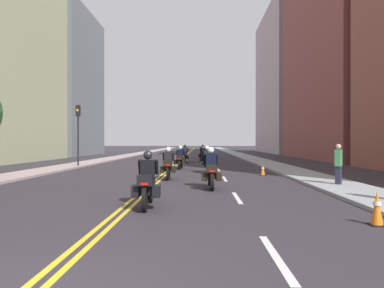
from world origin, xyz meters
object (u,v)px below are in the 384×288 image
object	(u,v)px
motorcycle_3	(207,162)
motorcycle_4	(180,160)
motorcycle_0	(147,184)
motorcycle_5	(204,157)
motorcycle_6	(185,155)
traffic_cone_0	(377,208)
traffic_cone_1	(263,170)
motorcycle_7	(203,154)
traffic_light_near	(78,124)
motorcycle_1	(211,172)
pedestrian_0	(338,165)
motorcycle_2	(168,166)

from	to	relation	value
motorcycle_3	motorcycle_4	xyz separation A→B (m)	(-1.80, 3.15, -0.04)
motorcycle_0	motorcycle_5	distance (m)	18.65
motorcycle_0	motorcycle_6	size ratio (longest dim) A/B	0.95
motorcycle_5	traffic_cone_0	size ratio (longest dim) A/B	2.76
motorcycle_4	motorcycle_6	world-z (taller)	motorcycle_6
motorcycle_5	motorcycle_4	bearing A→B (deg)	-113.99
motorcycle_5	traffic_cone_1	bearing A→B (deg)	-71.84
motorcycle_6	traffic_cone_0	xyz separation A→B (m)	(5.32, -24.01, -0.27)
motorcycle_0	traffic_cone_1	xyz separation A→B (m)	(4.94, 9.71, -0.36)
motorcycle_0	motorcycle_7	size ratio (longest dim) A/B	0.97
traffic_light_near	motorcycle_3	bearing A→B (deg)	-25.89
motorcycle_1	traffic_cone_0	size ratio (longest dim) A/B	2.86
traffic_cone_0	traffic_light_near	xyz separation A→B (m)	(-12.96, 17.92, 2.79)
motorcycle_0	pedestrian_0	world-z (taller)	pedestrian_0
motorcycle_1	motorcycle_2	bearing A→B (deg)	118.37
motorcycle_5	motorcycle_6	bearing A→B (deg)	114.53
motorcycle_6	motorcycle_7	bearing A→B (deg)	63.38
traffic_cone_1	motorcycle_6	bearing A→B (deg)	111.61
motorcycle_5	traffic_light_near	size ratio (longest dim) A/B	0.47
motorcycle_5	traffic_light_near	bearing A→B (deg)	-165.88
traffic_light_near	traffic_cone_1	bearing A→B (deg)	-26.41
motorcycle_1	motorcycle_6	world-z (taller)	motorcycle_1
motorcycle_7	pedestrian_0	world-z (taller)	pedestrian_0
motorcycle_2	motorcycle_5	xyz separation A→B (m)	(1.88, 10.97, -0.02)
motorcycle_1	traffic_cone_0	xyz separation A→B (m)	(3.48, -6.09, -0.29)
motorcycle_5	traffic_cone_0	world-z (taller)	motorcycle_5
motorcycle_0	traffic_light_near	bearing A→B (deg)	113.37
motorcycle_5	pedestrian_0	bearing A→B (deg)	-70.28
motorcycle_2	traffic_cone_1	xyz separation A→B (m)	(5.06, 2.12, -0.36)
motorcycle_5	motorcycle_7	bearing A→B (deg)	88.91
motorcycle_0	traffic_cone_0	world-z (taller)	motorcycle_0
motorcycle_0	traffic_light_near	world-z (taller)	traffic_light_near
traffic_cone_0	motorcycle_1	bearing A→B (deg)	119.74
motorcycle_3	motorcycle_5	world-z (taller)	motorcycle_3
motorcycle_2	motorcycle_6	distance (m)	14.42
pedestrian_0	motorcycle_6	bearing A→B (deg)	56.89
motorcycle_1	traffic_cone_0	distance (m)	7.02
traffic_cone_1	pedestrian_0	size ratio (longest dim) A/B	0.36
motorcycle_4	motorcycle_7	world-z (taller)	motorcycle_7
traffic_cone_1	motorcycle_5	bearing A→B (deg)	109.76
motorcycle_4	motorcycle_5	bearing A→B (deg)	70.25
traffic_light_near	traffic_cone_0	bearing A→B (deg)	-54.12
motorcycle_7	traffic_light_near	distance (m)	13.35
motorcycle_6	motorcycle_7	world-z (taller)	motorcycle_6
motorcycle_6	motorcycle_7	distance (m)	3.57
motorcycle_0	traffic_cone_1	size ratio (longest dim) A/B	3.35
motorcycle_1	traffic_cone_0	bearing A→B (deg)	-61.93
motorcycle_1	motorcycle_3	distance (m)	7.24
motorcycle_4	pedestrian_0	bearing A→B (deg)	-51.41
traffic_cone_0	motorcycle_4	bearing A→B (deg)	107.82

